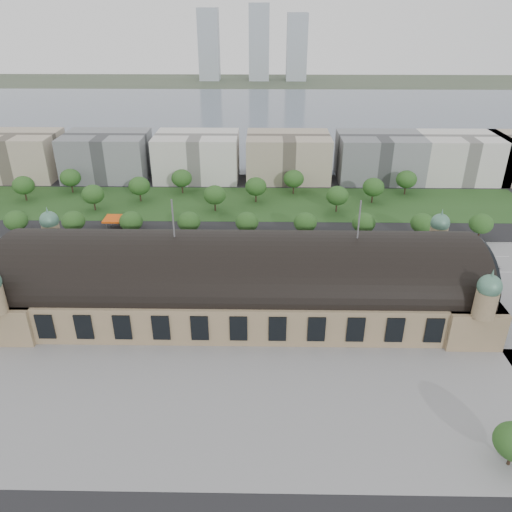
{
  "coord_description": "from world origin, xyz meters",
  "views": [
    {
      "loc": [
        6.82,
        -135.68,
        89.45
      ],
      "look_at": [
        4.44,
        9.98,
        14.0
      ],
      "focal_mm": 35.0,
      "sensor_mm": 36.0,
      "label": 1
    }
  ],
  "objects_px": {
    "parked_car_0": "(35,273)",
    "bus_mid": "(239,261)",
    "petrol_station": "(126,220)",
    "parked_car_5": "(151,268)",
    "parked_car_4": "(152,268)",
    "traffic_car_1": "(65,248)",
    "traffic_car_6": "(492,266)",
    "parked_car_2": "(51,267)",
    "bus_west": "(258,258)",
    "traffic_car_3": "(149,245)",
    "parked_car_1": "(74,273)",
    "bus_east": "(322,264)",
    "parked_car_3": "(158,271)",
    "traffic_car_4": "(254,264)",
    "parked_car_6": "(176,272)"
  },
  "relations": [
    {
      "from": "parked_car_0",
      "to": "bus_mid",
      "type": "distance_m",
      "value": 74.63
    },
    {
      "from": "petrol_station",
      "to": "parked_car_5",
      "type": "xyz_separation_m",
      "value": [
        19.38,
        -40.28,
        -2.26
      ]
    },
    {
      "from": "parked_car_4",
      "to": "parked_car_5",
      "type": "height_order",
      "value": "parked_car_4"
    },
    {
      "from": "traffic_car_1",
      "to": "parked_car_4",
      "type": "height_order",
      "value": "parked_car_4"
    },
    {
      "from": "traffic_car_1",
      "to": "parked_car_5",
      "type": "bearing_deg",
      "value": -118.0
    },
    {
      "from": "traffic_car_6",
      "to": "parked_car_2",
      "type": "xyz_separation_m",
      "value": [
        -163.8,
        -4.03,
        0.01
      ]
    },
    {
      "from": "petrol_station",
      "to": "bus_west",
      "type": "bearing_deg",
      "value": -29.61
    },
    {
      "from": "traffic_car_1",
      "to": "traffic_car_3",
      "type": "height_order",
      "value": "traffic_car_3"
    },
    {
      "from": "petrol_station",
      "to": "parked_car_1",
      "type": "bearing_deg",
      "value": -100.08
    },
    {
      "from": "parked_car_1",
      "to": "traffic_car_6",
      "type": "bearing_deg",
      "value": 71.29
    },
    {
      "from": "parked_car_5",
      "to": "bus_east",
      "type": "distance_m",
      "value": 63.29
    },
    {
      "from": "petrol_station",
      "to": "parked_car_1",
      "type": "height_order",
      "value": "petrol_station"
    },
    {
      "from": "traffic_car_6",
      "to": "parked_car_3",
      "type": "xyz_separation_m",
      "value": [
        -123.84,
        -5.64,
        -0.07
      ]
    },
    {
      "from": "bus_mid",
      "to": "parked_car_3",
      "type": "bearing_deg",
      "value": 102.94
    },
    {
      "from": "parked_car_1",
      "to": "parked_car_5",
      "type": "bearing_deg",
      "value": 76.66
    },
    {
      "from": "parked_car_0",
      "to": "bus_east",
      "type": "distance_m",
      "value": 105.18
    },
    {
      "from": "parked_car_0",
      "to": "bus_mid",
      "type": "bearing_deg",
      "value": 67.19
    },
    {
      "from": "petrol_station",
      "to": "bus_east",
      "type": "height_order",
      "value": "petrol_station"
    },
    {
      "from": "bus_mid",
      "to": "traffic_car_3",
      "type": "bearing_deg",
      "value": 69.59
    },
    {
      "from": "petrol_station",
      "to": "traffic_car_3",
      "type": "distance_m",
      "value": 25.37
    },
    {
      "from": "traffic_car_1",
      "to": "traffic_car_6",
      "type": "height_order",
      "value": "traffic_car_6"
    },
    {
      "from": "petrol_station",
      "to": "parked_car_0",
      "type": "height_order",
      "value": "petrol_station"
    },
    {
      "from": "traffic_car_3",
      "to": "bus_east",
      "type": "relative_size",
      "value": 0.38
    },
    {
      "from": "parked_car_1",
      "to": "traffic_car_4",
      "type": "bearing_deg",
      "value": 75.01
    },
    {
      "from": "traffic_car_4",
      "to": "bus_west",
      "type": "relative_size",
      "value": 0.43
    },
    {
      "from": "traffic_car_4",
      "to": "parked_car_1",
      "type": "xyz_separation_m",
      "value": [
        -65.27,
        -7.67,
        -0.14
      ]
    },
    {
      "from": "traffic_car_3",
      "to": "parked_car_1",
      "type": "distance_m",
      "value": 32.29
    },
    {
      "from": "traffic_car_6",
      "to": "parked_car_5",
      "type": "height_order",
      "value": "traffic_car_6"
    },
    {
      "from": "parked_car_4",
      "to": "traffic_car_4",
      "type": "bearing_deg",
      "value": 57.95
    },
    {
      "from": "parked_car_6",
      "to": "parked_car_3",
      "type": "bearing_deg",
      "value": -132.73
    },
    {
      "from": "traffic_car_1",
      "to": "parked_car_1",
      "type": "bearing_deg",
      "value": -157.15
    },
    {
      "from": "traffic_car_6",
      "to": "parked_car_6",
      "type": "distance_m",
      "value": 117.45
    },
    {
      "from": "parked_car_0",
      "to": "parked_car_6",
      "type": "height_order",
      "value": "parked_car_6"
    },
    {
      "from": "petrol_station",
      "to": "parked_car_0",
      "type": "relative_size",
      "value": 3.63
    },
    {
      "from": "parked_car_0",
      "to": "parked_car_3",
      "type": "height_order",
      "value": "parked_car_3"
    },
    {
      "from": "traffic_car_1",
      "to": "traffic_car_3",
      "type": "distance_m",
      "value": 32.94
    },
    {
      "from": "traffic_car_4",
      "to": "bus_east",
      "type": "distance_m",
      "value": 25.31
    },
    {
      "from": "parked_car_6",
      "to": "parked_car_0",
      "type": "bearing_deg",
      "value": -124.26
    },
    {
      "from": "parked_car_0",
      "to": "traffic_car_6",
      "type": "bearing_deg",
      "value": 63.49
    },
    {
      "from": "parked_car_0",
      "to": "traffic_car_3",
      "type": "bearing_deg",
      "value": 93.36
    },
    {
      "from": "parked_car_0",
      "to": "parked_car_1",
      "type": "relative_size",
      "value": 0.79
    },
    {
      "from": "traffic_car_4",
      "to": "parked_car_4",
      "type": "relative_size",
      "value": 1.05
    },
    {
      "from": "petrol_station",
      "to": "parked_car_4",
      "type": "xyz_separation_m",
      "value": [
        19.79,
        -40.33,
        -2.2
      ]
    },
    {
      "from": "traffic_car_6",
      "to": "bus_mid",
      "type": "distance_m",
      "value": 94.25
    },
    {
      "from": "traffic_car_6",
      "to": "parked_car_0",
      "type": "height_order",
      "value": "traffic_car_6"
    },
    {
      "from": "traffic_car_3",
      "to": "parked_car_4",
      "type": "xyz_separation_m",
      "value": [
        5.47,
        -19.51,
        0.01
      ]
    },
    {
      "from": "parked_car_6",
      "to": "bus_west",
      "type": "distance_m",
      "value": 31.28
    },
    {
      "from": "bus_west",
      "to": "bus_mid",
      "type": "distance_m",
      "value": 7.29
    },
    {
      "from": "petrol_station",
      "to": "bus_east",
      "type": "distance_m",
      "value": 91.07
    },
    {
      "from": "parked_car_0",
      "to": "bus_west",
      "type": "bearing_deg",
      "value": 68.5
    }
  ]
}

